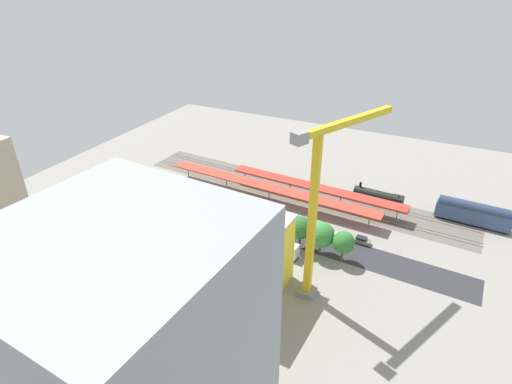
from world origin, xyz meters
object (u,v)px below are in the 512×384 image
at_px(parked_car_0, 361,240).
at_px(parked_car_4, 242,210).
at_px(parked_car_2, 298,225).
at_px(locomotive, 380,198).
at_px(tower_crane, 320,201).
at_px(street_tree_3, 210,206).
at_px(platform_canopy_far, 315,187).
at_px(street_tree_5, 343,242).
at_px(box_truck_0, 282,248).
at_px(parked_car_5, 215,204).
at_px(street_tree_1, 301,228).
at_px(platform_canopy_near, 269,187).
at_px(parked_car_3, 265,216).
at_px(construction_building, 211,250).
at_px(street_tree_2, 321,235).
at_px(street_tree_4, 283,229).
at_px(traffic_light, 197,205).
at_px(passenger_coach, 473,213).
at_px(street_tree_0, 234,213).

bearing_deg(parked_car_0, parked_car_4, 0.19).
bearing_deg(parked_car_2, locomotive, -127.77).
relative_size(tower_crane, street_tree_3, 4.98).
relative_size(platform_canopy_far, street_tree_5, 6.69).
distance_m(box_truck_0, street_tree_5, 14.17).
distance_m(parked_car_4, street_tree_5, 31.95).
xyz_separation_m(parked_car_5, street_tree_3, (-3.24, 7.53, 4.14)).
xyz_separation_m(parked_car_4, parked_car_5, (8.39, 0.02, -0.05)).
bearing_deg(parked_car_5, locomotive, -152.63).
distance_m(parked_car_5, street_tree_1, 30.03).
height_order(platform_canopy_near, parked_car_0, platform_canopy_near).
bearing_deg(parked_car_2, parked_car_3, 0.83).
xyz_separation_m(parked_car_3, street_tree_3, (12.32, 7.42, 4.09)).
bearing_deg(box_truck_0, parked_car_2, -86.65).
bearing_deg(parked_car_2, box_truck_0, 93.35).
distance_m(parked_car_5, construction_building, 32.16).
height_order(platform_canopy_near, street_tree_2, street_tree_2).
bearing_deg(parked_car_4, street_tree_4, 151.48).
distance_m(parked_car_5, street_tree_5, 40.01).
distance_m(parked_car_2, box_truck_0, 12.56).
xyz_separation_m(construction_building, street_tree_1, (-12.64, -18.77, -1.90)).
bearing_deg(street_tree_3, traffic_light, 10.83).
distance_m(platform_canopy_far, parked_car_5, 28.67).
xyz_separation_m(platform_canopy_far, passenger_coach, (-41.01, -5.80, -0.80)).
bearing_deg(street_tree_3, parked_car_4, -124.31).
xyz_separation_m(construction_building, box_truck_0, (-9.74, -14.68, -5.97)).
distance_m(passenger_coach, parked_car_2, 45.48).
distance_m(locomotive, passenger_coach, 23.57).
distance_m(platform_canopy_near, box_truck_0, 25.80).
xyz_separation_m(street_tree_0, traffic_light, (10.49, 0.76, 0.00)).
bearing_deg(tower_crane, passenger_coach, -124.30).
height_order(platform_canopy_far, locomotive, locomotive).
bearing_deg(parked_car_4, platform_canopy_far, -134.78).
xyz_separation_m(platform_canopy_near, street_tree_1, (-16.16, 17.90, 1.60)).
bearing_deg(parked_car_4, parked_car_3, 178.98).
distance_m(street_tree_3, street_tree_4, 20.78).
height_order(parked_car_3, box_truck_0, box_truck_0).
distance_m(platform_canopy_far, traffic_light, 33.98).
bearing_deg(parked_car_0, parked_car_3, 0.53).
bearing_deg(street_tree_4, street_tree_0, -4.00).
bearing_deg(parked_car_4, street_tree_1, 157.22).
relative_size(street_tree_0, street_tree_4, 1.01).
relative_size(locomotive, parked_car_4, 3.66).
bearing_deg(box_truck_0, street_tree_4, -69.49).
bearing_deg(street_tree_2, tower_crane, 102.11).
xyz_separation_m(parked_car_4, construction_building, (-7.36, 27.17, 6.95)).
bearing_deg(box_truck_0, parked_car_4, -36.16).
distance_m(parked_car_3, street_tree_5, 25.20).
height_order(street_tree_0, street_tree_3, street_tree_3).
xyz_separation_m(construction_building, tower_crane, (-20.32, -6.36, 13.55)).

